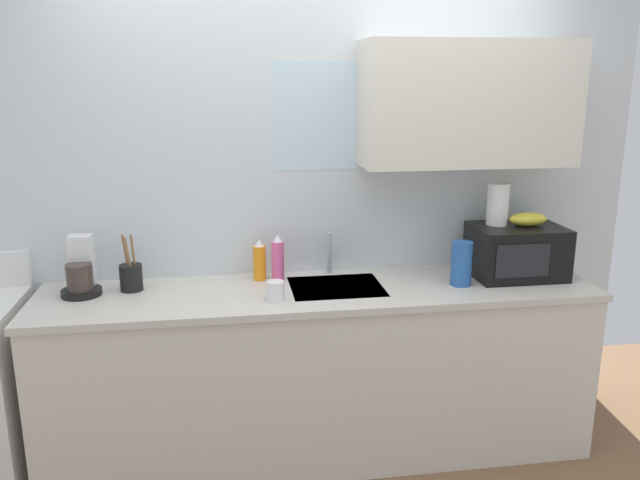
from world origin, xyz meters
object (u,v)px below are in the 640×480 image
Objects in this scene: coffee_maker at (81,273)px; utensil_crock at (131,276)px; dish_soap_bottle_pink at (278,259)px; paper_towel_roll at (498,204)px; cereal_canister at (461,264)px; microwave at (517,251)px; banana_bunch at (528,219)px; dish_soap_bottle_orange at (260,261)px; mug_white at (275,291)px.

coffee_maker is 0.98× the size of utensil_crock.
utensil_crock is at bearing -176.63° from dish_soap_bottle_pink.
paper_towel_roll reaches higher than dish_soap_bottle_pink.
cereal_canister is at bearing -4.86° from coffee_maker.
banana_bunch reaches higher than microwave.
dish_soap_bottle_pink reaches higher than cereal_canister.
dish_soap_bottle_orange is at bearing 175.69° from paper_towel_roll.
utensil_crock is at bearing 179.39° from paper_towel_roll.
coffee_maker is (-2.25, 0.06, -0.20)m from banana_bunch.
coffee_maker is 1.25× the size of cereal_canister.
paper_towel_roll reaches higher than banana_bunch.
paper_towel_roll is 0.79× the size of coffee_maker.
dish_soap_bottle_pink is at bearing 3.25° from coffee_maker.
dish_soap_bottle_pink is at bearing 174.76° from microwave.
cereal_canister reaches higher than dish_soap_bottle_orange.
banana_bunch is at bearing 8.10° from mug_white.
utensil_crock is at bearing 159.31° from mug_white.
mug_white is at bearing -20.69° from utensil_crock.
utensil_crock is (-0.69, 0.26, 0.02)m from mug_white.
microwave is 2.20m from coffee_maker.
banana_bunch is 0.45m from cereal_canister.
dish_soap_bottle_orange is at bearing 98.89° from mug_white.
dish_soap_bottle_orange is at bearing 173.82° from microwave.
banana_bunch is (0.05, 0.00, 0.17)m from microwave.
dish_soap_bottle_pink reaches higher than dish_soap_bottle_orange.
utensil_crock is at bearing 2.86° from coffee_maker.
banana_bunch is 0.71× the size of coffee_maker.
microwave is 4.84× the size of mug_white.
cereal_canister is at bearing -5.94° from utensil_crock.
microwave reaches higher than cereal_canister.
microwave is 2.30× the size of banana_bunch.
dish_soap_bottle_orange is 0.64m from utensil_crock.
paper_towel_roll is 1.02× the size of dish_soap_bottle_orange.
coffee_maker reaches higher than cereal_canister.
banana_bunch is at bearing -18.43° from paper_towel_roll.
coffee_maker is 0.87m from dish_soap_bottle_orange.
coffee_maker is at bearing 178.44° from microwave.
dish_soap_bottle_pink reaches higher than mug_white.
cereal_canister reaches higher than mug_white.
dish_soap_bottle_pink is 0.73m from utensil_crock.
microwave is 1.35m from dish_soap_bottle_orange.
dish_soap_bottle_orange is (-0.09, 0.03, -0.01)m from dish_soap_bottle_pink.
utensil_crock is (-1.97, 0.07, -0.06)m from microwave.
dish_soap_bottle_pink is (-1.25, 0.11, -0.02)m from microwave.
mug_white is (-0.95, -0.09, -0.06)m from cereal_canister.
mug_white is at bearing -97.53° from dish_soap_bottle_pink.
dish_soap_bottle_pink is (-1.30, 0.11, -0.19)m from banana_bunch.
utensil_crock is (-0.73, -0.04, -0.04)m from dish_soap_bottle_pink.
cereal_canister is at bearing -13.71° from dish_soap_bottle_orange.
banana_bunch is 1.41m from dish_soap_bottle_orange.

